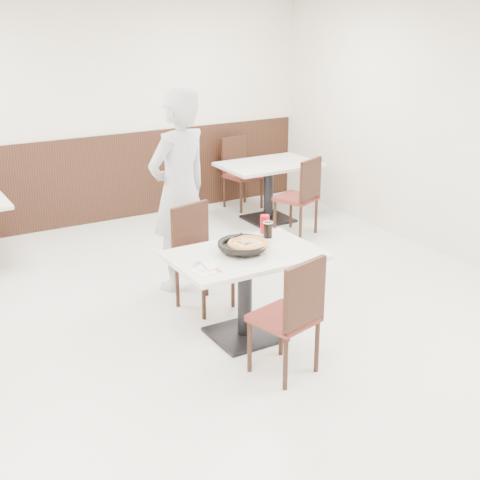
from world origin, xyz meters
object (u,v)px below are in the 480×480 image
chair_far (205,259)px  bg_table_right (268,192)px  cola_glass (268,230)px  main_table (245,295)px  side_plate (207,267)px  chair_near (284,315)px  red_cup (265,224)px  pizza_pan (243,247)px  bg_chair_right_near (296,196)px  pizza (248,246)px  diner_person (179,191)px  bg_chair_right_far (243,174)px

chair_far → bg_table_right: size_ratio=0.79×
cola_glass → bg_table_right: cola_glass is taller
main_table → side_plate: bearing=-162.7°
chair_near → side_plate: bearing=111.5°
bg_table_right → red_cup: bearing=-123.5°
pizza_pan → bg_chair_right_near: bearing=45.6°
pizza → bg_chair_right_near: (1.84, 1.95, -0.34)m
diner_person → bg_table_right: 2.38m
main_table → red_cup: size_ratio=7.50×
chair_far → red_cup: 0.65m
pizza → bg_chair_right_near: bg_chair_right_near is taller
pizza → chair_far: bearing=94.0°
diner_person → bg_table_right: size_ratio=1.61×
side_plate → bg_table_right: side_plate is taller
cola_glass → bg_chair_right_far: bg_chair_right_far is taller
bg_chair_right_far → diner_person: bearing=37.6°
pizza_pan → red_cup: 0.52m
chair_far → bg_chair_right_far: 3.17m
chair_far → bg_chair_right_near: bearing=-160.8°
main_table → bg_table_right: same height
side_plate → bg_chair_right_far: size_ratio=0.17×
chair_near → bg_table_right: (1.92, 3.21, -0.10)m
pizza → bg_table_right: 3.20m
pizza_pan → bg_chair_right_far: size_ratio=0.40×
chair_near → chair_far: size_ratio=1.00×
diner_person → cola_glass: bearing=91.5°
bg_chair_right_near → bg_chair_right_far: bearing=66.2°
main_table → bg_chair_right_near: size_ratio=1.26×
pizza_pan → red_cup: size_ratio=2.37×
red_cup → diner_person: bearing=114.1°
side_plate → bg_table_right: bearing=49.7°
chair_near → red_cup: (0.45, 0.98, 0.35)m
main_table → red_cup: 0.70m
red_cup → bg_chair_right_near: bearing=47.6°
pizza → diner_person: (-0.02, 1.24, 0.16)m
side_plate → red_cup: bearing=30.0°
main_table → chair_far: size_ratio=1.26×
diner_person → chair_far: bearing=69.0°
main_table → chair_near: chair_near is taller
side_plate → bg_chair_right_near: (2.28, 2.07, -0.28)m
chair_near → bg_chair_right_near: bearing=38.8°
pizza → cola_glass: bearing=34.4°
main_table → bg_chair_right_far: size_ratio=1.26×
main_table → pizza_pan: bearing=97.1°
main_table → pizza_pan: pizza_pan is taller
red_cup → bg_chair_right_near: size_ratio=0.17×
cola_glass → bg_chair_right_far: bearing=63.0°
cola_glass → bg_table_right: size_ratio=0.11×
main_table → chair_far: 0.69m
side_plate → red_cup: 0.95m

